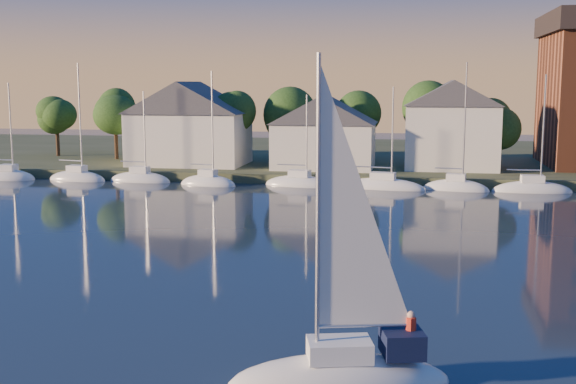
% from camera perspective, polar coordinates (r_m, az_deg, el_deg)
% --- Properties ---
extents(shoreline_land, '(160.00, 50.00, 2.00)m').
position_cam_1_polar(shoreline_land, '(98.90, 7.61, 2.46)').
color(shoreline_land, '#343F25').
rests_on(shoreline_land, ground).
extents(wooden_dock, '(120.00, 3.00, 1.00)m').
position_cam_1_polar(wooden_dock, '(76.09, 6.87, 0.64)').
color(wooden_dock, brown).
rests_on(wooden_dock, ground).
extents(clubhouse_west, '(13.65, 9.45, 9.64)m').
position_cam_1_polar(clubhouse_west, '(85.44, -7.79, 5.49)').
color(clubhouse_west, white).
rests_on(clubhouse_west, shoreline_land).
extents(clubhouse_centre, '(11.55, 8.40, 8.08)m').
position_cam_1_polar(clubhouse_centre, '(81.06, 2.88, 4.82)').
color(clubhouse_centre, white).
rests_on(clubhouse_centre, shoreline_land).
extents(clubhouse_east, '(10.50, 8.40, 9.80)m').
position_cam_1_polar(clubhouse_east, '(82.48, 12.80, 5.29)').
color(clubhouse_east, white).
rests_on(clubhouse_east, shoreline_land).
extents(tree_line, '(93.40, 5.40, 8.90)m').
position_cam_1_polar(tree_line, '(86.34, 8.70, 6.33)').
color(tree_line, '#3B2A1B').
rests_on(tree_line, shoreline_land).
extents(moored_fleet, '(87.50, 2.40, 12.05)m').
position_cam_1_polar(moored_fleet, '(73.11, 6.74, 0.39)').
color(moored_fleet, silver).
rests_on(moored_fleet, ground).
extents(hero_sailboat, '(8.29, 4.42, 12.59)m').
position_cam_1_polar(hero_sailboat, '(26.08, 4.38, -13.86)').
color(hero_sailboat, silver).
rests_on(hero_sailboat, ground).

